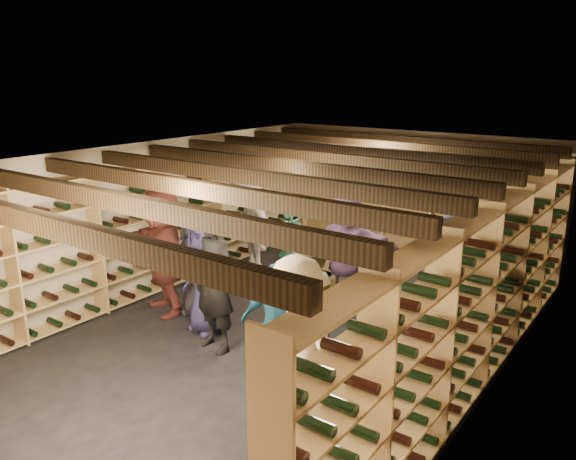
% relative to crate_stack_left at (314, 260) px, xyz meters
% --- Properties ---
extents(ground, '(8.00, 8.00, 0.00)m').
position_rel_crate_stack_left_xyz_m(ground, '(0.78, -1.76, -0.34)').
color(ground, black).
rests_on(ground, ground).
extents(walls, '(5.52, 8.02, 2.40)m').
position_rel_crate_stack_left_xyz_m(walls, '(0.78, -1.76, 0.86)').
color(walls, '#BAAB91').
rests_on(walls, ground).
extents(ceiling, '(5.50, 8.00, 0.01)m').
position_rel_crate_stack_left_xyz_m(ceiling, '(0.78, -1.76, 2.06)').
color(ceiling, beige).
rests_on(ceiling, walls).
extents(ceiling_joists, '(5.40, 7.12, 0.18)m').
position_rel_crate_stack_left_xyz_m(ceiling_joists, '(0.78, -1.76, 1.92)').
color(ceiling_joists, black).
rests_on(ceiling_joists, ground).
extents(wine_rack_left, '(0.32, 7.50, 2.15)m').
position_rel_crate_stack_left_xyz_m(wine_rack_left, '(-1.79, -1.76, 0.74)').
color(wine_rack_left, '#A58850').
rests_on(wine_rack_left, ground).
extents(wine_rack_right, '(0.32, 7.50, 2.15)m').
position_rel_crate_stack_left_xyz_m(wine_rack_right, '(3.35, -1.76, 0.74)').
color(wine_rack_right, '#A58850').
rests_on(wine_rack_right, ground).
extents(wine_rack_back, '(4.70, 0.30, 2.15)m').
position_rel_crate_stack_left_xyz_m(wine_rack_back, '(0.78, 2.07, 0.73)').
color(wine_rack_back, '#A58850').
rests_on(wine_rack_back, ground).
extents(crate_stack_left, '(0.57, 0.46, 0.68)m').
position_rel_crate_stack_left_xyz_m(crate_stack_left, '(0.00, 0.00, 0.00)').
color(crate_stack_left, tan).
rests_on(crate_stack_left, ground).
extents(crate_stack_right, '(0.59, 0.50, 0.51)m').
position_rel_crate_stack_left_xyz_m(crate_stack_right, '(0.07, 0.91, -0.08)').
color(crate_stack_right, tan).
rests_on(crate_stack_right, ground).
extents(crate_loose, '(0.56, 0.43, 0.17)m').
position_rel_crate_stack_left_xyz_m(crate_loose, '(0.48, -0.46, -0.25)').
color(crate_loose, tan).
rests_on(crate_loose, ground).
extents(person_0, '(0.84, 0.60, 1.61)m').
position_rel_crate_stack_left_xyz_m(person_0, '(-0.52, -2.25, 0.46)').
color(person_0, black).
rests_on(person_0, ground).
extents(person_1, '(0.72, 0.53, 1.83)m').
position_rel_crate_stack_left_xyz_m(person_1, '(0.39, -2.87, 0.58)').
color(person_1, black).
rests_on(person_1, ground).
extents(person_2, '(0.95, 0.85, 1.61)m').
position_rel_crate_stack_left_xyz_m(person_2, '(1.69, -2.60, 0.47)').
color(person_2, brown).
rests_on(person_2, ground).
extents(person_3, '(1.29, 1.06, 1.74)m').
position_rel_crate_stack_left_xyz_m(person_3, '(2.08, -3.46, 0.53)').
color(person_3, beige).
rests_on(person_3, ground).
extents(person_4, '(0.93, 0.54, 1.49)m').
position_rel_crate_stack_left_xyz_m(person_4, '(1.58, -3.14, 0.41)').
color(person_4, navy).
rests_on(person_4, ground).
extents(person_5, '(1.82, 1.22, 1.88)m').
position_rel_crate_stack_left_xyz_m(person_5, '(-1.04, -2.43, 0.60)').
color(person_5, brown).
rests_on(person_5, ground).
extents(person_6, '(0.85, 0.63, 1.58)m').
position_rel_crate_stack_left_xyz_m(person_6, '(-0.07, -2.57, 0.45)').
color(person_6, '#211D41').
rests_on(person_6, ground).
extents(person_7, '(0.61, 0.46, 1.49)m').
position_rel_crate_stack_left_xyz_m(person_7, '(1.27, -2.25, 0.40)').
color(person_7, gray).
rests_on(person_7, ground).
extents(person_8, '(1.09, 0.95, 1.90)m').
position_rel_crate_stack_left_xyz_m(person_8, '(2.96, -0.85, 0.61)').
color(person_8, '#452414').
rests_on(person_8, ground).
extents(person_9, '(1.37, 1.12, 1.84)m').
position_rel_crate_stack_left_xyz_m(person_9, '(-1.04, -0.46, 0.58)').
color(person_9, '#9F9A93').
rests_on(person_9, ground).
extents(person_10, '(1.07, 0.60, 1.72)m').
position_rel_crate_stack_left_xyz_m(person_10, '(0.49, -1.38, 0.52)').
color(person_10, '#214634').
rests_on(person_10, ground).
extents(person_11, '(1.66, 1.13, 1.72)m').
position_rel_crate_stack_left_xyz_m(person_11, '(0.88, -0.46, 0.52)').
color(person_11, slate).
rests_on(person_11, ground).
extents(person_12, '(0.88, 0.60, 1.73)m').
position_rel_crate_stack_left_xyz_m(person_12, '(2.56, -0.46, 0.53)').
color(person_12, '#323437').
rests_on(person_12, ground).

